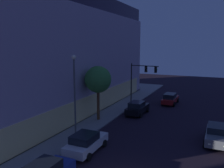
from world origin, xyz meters
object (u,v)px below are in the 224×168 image
street_lamp_sidewalk (75,86)px  car_grey (217,134)px  traffic_light_far_corner (141,75)px  sidewalk_tree (98,80)px  car_white (86,142)px  car_red (170,99)px  modern_building (25,54)px  car_black (137,108)px

street_lamp_sidewalk → car_grey: street_lamp_sidewalk is taller
traffic_light_far_corner → sidewalk_tree: (-10.17, 2.03, 0.46)m
car_white → car_grey: 11.93m
sidewalk_tree → car_red: sidewalk_tree is taller
modern_building → sidewalk_tree: size_ratio=5.98×
modern_building → car_white: bearing=-121.3°
traffic_light_far_corner → street_lamp_sidewalk: 15.61m
sidewalk_tree → car_white: (-7.86, -2.99, -4.11)m
sidewalk_tree → car_grey: (-1.41, -13.02, -4.07)m
car_white → car_red: 19.89m
car_black → car_red: (7.28, -2.82, -0.00)m
street_lamp_sidewalk → car_red: 18.57m
modern_building → sidewalk_tree: 13.08m
modern_building → car_red: size_ratio=8.14×
traffic_light_far_corner → sidewalk_tree: sidewalk_tree is taller
street_lamp_sidewalk → sidewalk_tree: size_ratio=1.23×
car_black → car_red: bearing=-21.2°
car_grey → car_red: (13.17, 6.82, -0.01)m
traffic_light_far_corner → car_black: (-5.68, -1.34, -3.63)m
car_grey → sidewalk_tree: bearing=83.8°
modern_building → sidewalk_tree: bearing=-97.5°
modern_building → street_lamp_sidewalk: modern_building is taller
car_grey → car_red: size_ratio=0.93×
modern_building → street_lamp_sidewalk: 14.97m
traffic_light_far_corner → street_lamp_sidewalk: street_lamp_sidewalk is taller
car_black → car_grey: bearing=-121.4°
car_grey → car_black: car_black is taller
sidewalk_tree → car_black: size_ratio=1.39×
car_red → sidewalk_tree: bearing=152.2°
traffic_light_far_corner → car_grey: 16.37m
traffic_light_far_corner → sidewalk_tree: 10.38m
street_lamp_sidewalk → car_white: (-2.53, -2.70, -4.26)m
car_white → street_lamp_sidewalk: bearing=46.8°
traffic_light_far_corner → car_red: 5.75m
street_lamp_sidewalk → sidewalk_tree: 5.34m
sidewalk_tree → traffic_light_far_corner: bearing=-11.3°
car_white → traffic_light_far_corner: bearing=3.1°
modern_building → car_white: modern_building is taller
car_black → street_lamp_sidewalk: bearing=162.6°
car_white → car_black: (12.35, -0.38, 0.02)m
street_lamp_sidewalk → car_grey: bearing=-72.9°
sidewalk_tree → car_grey: 13.72m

